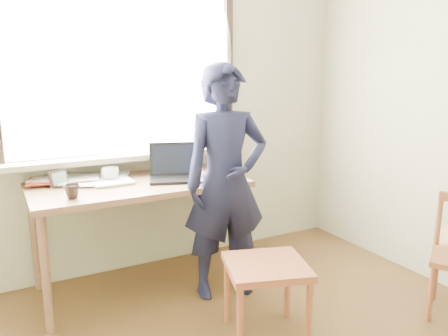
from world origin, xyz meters
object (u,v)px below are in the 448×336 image
mug_dark (72,191)px  person (226,183)px  desk (139,193)px  work_chair (266,275)px  laptop (176,171)px  mug_white (110,174)px

mug_dark → person: (0.99, -0.16, -0.03)m
desk → work_chair: 1.11m
mug_dark → laptop: bearing=13.5°
work_chair → person: size_ratio=0.35×
laptop → mug_dark: laptop is taller
laptop → mug_white: size_ratio=3.70×
desk → person: (0.50, -0.37, 0.10)m
mug_white → mug_dark: (-0.32, -0.34, -0.00)m
laptop → mug_white: bearing=159.6°
person → work_chair: bearing=-85.9°
desk → mug_white: mug_white is taller
mug_white → mug_dark: 0.47m
work_chair → person: 0.73m
mug_white → laptop: bearing=-20.4°
desk → work_chair: (0.44, -0.97, -0.32)m
mug_white → person: (0.67, -0.50, -0.03)m
desk → laptop: 0.31m
mug_dark → person: size_ratio=0.06×
person → laptop: bearing=134.4°
person → mug_dark: bearing=-179.2°
mug_dark → mug_white: bearing=47.2°
desk → person: bearing=-36.2°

